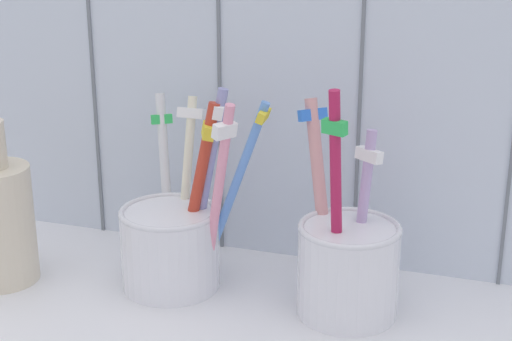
% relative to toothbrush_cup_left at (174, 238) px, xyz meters
% --- Properties ---
extents(counter_slab, '(0.64, 0.22, 0.02)m').
position_rel_toothbrush_cup_left_xyz_m(counter_slab, '(0.07, -0.02, -0.05)').
color(counter_slab, silver).
rests_on(counter_slab, ground).
extents(tile_wall_back, '(0.64, 0.02, 0.45)m').
position_rel_toothbrush_cup_left_xyz_m(tile_wall_back, '(0.07, 0.10, 0.16)').
color(tile_wall_back, silver).
rests_on(tile_wall_back, ground).
extents(toothbrush_cup_left, '(0.13, 0.10, 0.17)m').
position_rel_toothbrush_cup_left_xyz_m(toothbrush_cup_left, '(0.00, 0.00, 0.00)').
color(toothbrush_cup_left, white).
rests_on(toothbrush_cup_left, counter_slab).
extents(toothbrush_cup_right, '(0.09, 0.09, 0.19)m').
position_rel_toothbrush_cup_left_xyz_m(toothbrush_cup_right, '(0.15, -0.00, -0.00)').
color(toothbrush_cup_right, white).
rests_on(toothbrush_cup_right, counter_slab).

